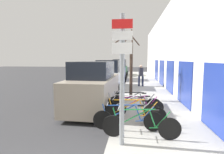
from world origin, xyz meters
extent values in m
plane|color=#333335|center=(0.00, 11.20, 0.00)|extent=(80.00, 80.00, 0.00)
cube|color=#9E9B93|center=(2.60, 14.00, 0.07)|extent=(3.20, 32.00, 0.15)
cube|color=silver|center=(4.35, 14.00, 3.25)|extent=(0.20, 32.00, 6.50)
cube|color=navy|center=(4.23, 4.00, 1.23)|extent=(0.03, 2.31, 2.17)
cube|color=navy|center=(4.23, 7.50, 1.23)|extent=(0.03, 2.31, 2.17)
cube|color=navy|center=(4.23, 11.00, 1.23)|extent=(0.03, 2.31, 2.17)
cube|color=navy|center=(4.23, 14.51, 1.23)|extent=(0.03, 2.31, 2.17)
cube|color=navy|center=(4.23, 18.01, 1.23)|extent=(0.03, 2.31, 2.17)
cylinder|color=gray|center=(1.40, 3.00, 1.86)|extent=(0.13, 0.13, 3.41)
cube|color=red|center=(1.40, 2.93, 3.30)|extent=(0.52, 0.02, 0.23)
cube|color=white|center=(1.40, 2.93, 3.02)|extent=(0.51, 0.02, 0.22)
cube|color=white|center=(1.40, 2.93, 2.70)|extent=(0.51, 0.02, 0.28)
cylinder|color=black|center=(1.12, 3.45, 0.47)|extent=(0.65, 0.04, 0.65)
cylinder|color=black|center=(2.73, 3.43, 0.47)|extent=(0.65, 0.04, 0.65)
cylinder|color=#197233|center=(1.72, 3.44, 0.77)|extent=(0.90, 0.05, 0.53)
cylinder|color=#197233|center=(1.80, 3.44, 1.00)|extent=(1.05, 0.05, 0.08)
cylinder|color=#197233|center=(2.24, 3.43, 0.75)|extent=(0.20, 0.04, 0.46)
cylinder|color=#197233|center=(2.45, 3.43, 0.50)|extent=(0.57, 0.04, 0.08)
cylinder|color=#197233|center=(2.53, 3.43, 0.72)|extent=(0.43, 0.04, 0.52)
cylinder|color=#197233|center=(1.20, 3.45, 0.75)|extent=(0.19, 0.04, 0.56)
cube|color=black|center=(2.33, 3.43, 0.99)|extent=(0.20, 0.08, 0.04)
cylinder|color=#99999E|center=(1.28, 3.45, 1.02)|extent=(0.03, 0.44, 0.02)
cylinder|color=black|center=(0.72, 3.93, 0.47)|extent=(0.63, 0.05, 0.63)
cylinder|color=black|center=(2.34, 3.97, 0.47)|extent=(0.63, 0.05, 0.63)
cylinder|color=#1E4799|center=(1.33, 3.95, 0.76)|extent=(0.91, 0.06, 0.52)
cylinder|color=#1E4799|center=(1.41, 3.95, 0.98)|extent=(1.06, 0.06, 0.08)
cylinder|color=#1E4799|center=(1.86, 3.96, 0.73)|extent=(0.20, 0.04, 0.45)
cylinder|color=#1E4799|center=(2.06, 3.97, 0.49)|extent=(0.57, 0.04, 0.08)
cylinder|color=#1E4799|center=(2.14, 3.97, 0.71)|extent=(0.43, 0.04, 0.51)
cylinder|color=#1E4799|center=(0.80, 3.93, 0.73)|extent=(0.19, 0.04, 0.55)
cube|color=black|center=(1.94, 3.96, 0.98)|extent=(0.20, 0.09, 0.04)
cylinder|color=#99999E|center=(0.88, 3.94, 1.00)|extent=(0.04, 0.44, 0.02)
cylinder|color=black|center=(0.85, 4.55, 0.48)|extent=(0.67, 0.09, 0.67)
cylinder|color=black|center=(2.51, 4.42, 0.48)|extent=(0.67, 0.09, 0.67)
cylinder|color=orange|center=(1.47, 4.50, 0.79)|extent=(0.93, 0.11, 0.55)
cylinder|color=orange|center=(1.56, 4.49, 1.03)|extent=(1.08, 0.12, 0.09)
cylinder|color=orange|center=(2.01, 4.46, 0.77)|extent=(0.20, 0.05, 0.48)
cylinder|color=orange|center=(2.22, 4.44, 0.51)|extent=(0.58, 0.08, 0.08)
cylinder|color=orange|center=(2.30, 4.43, 0.74)|extent=(0.44, 0.06, 0.53)
cylinder|color=orange|center=(0.93, 4.54, 0.77)|extent=(0.20, 0.05, 0.58)
cube|color=black|center=(2.09, 4.45, 1.02)|extent=(0.21, 0.10, 0.04)
cylinder|color=#99999E|center=(1.02, 4.54, 1.05)|extent=(0.06, 0.44, 0.02)
cylinder|color=black|center=(0.73, 5.29, 0.50)|extent=(0.67, 0.29, 0.70)
cylinder|color=black|center=(2.39, 4.65, 0.50)|extent=(0.67, 0.29, 0.70)
cylinder|color=#B7B7BC|center=(1.35, 5.05, 0.83)|extent=(0.94, 0.39, 0.58)
cylinder|color=#B7B7BC|center=(1.43, 5.02, 1.07)|extent=(1.09, 0.45, 0.09)
cylinder|color=#B7B7BC|center=(1.89, 4.84, 0.80)|extent=(0.21, 0.11, 0.51)
cylinder|color=#B7B7BC|center=(2.10, 4.76, 0.53)|extent=(0.59, 0.25, 0.08)
cylinder|color=#B7B7BC|center=(2.18, 4.73, 0.77)|extent=(0.45, 0.20, 0.56)
cylinder|color=#B7B7BC|center=(0.81, 5.26, 0.80)|extent=(0.21, 0.11, 0.61)
cube|color=black|center=(1.97, 4.81, 1.07)|extent=(0.22, 0.15, 0.04)
cylinder|color=#99999E|center=(0.89, 5.23, 1.10)|extent=(0.18, 0.42, 0.02)
cylinder|color=black|center=(1.15, 5.23, 0.45)|extent=(0.59, 0.19, 0.60)
cylinder|color=black|center=(2.66, 5.64, 0.45)|extent=(0.59, 0.19, 0.60)
cylinder|color=#8C1E72|center=(1.72, 5.39, 0.73)|extent=(0.86, 0.27, 0.50)
cylinder|color=#8C1E72|center=(1.79, 5.41, 0.94)|extent=(1.00, 0.30, 0.08)
cylinder|color=#8C1E72|center=(2.21, 5.52, 0.71)|extent=(0.19, 0.08, 0.44)
cylinder|color=#8C1E72|center=(2.40, 5.57, 0.47)|extent=(0.54, 0.17, 0.07)
cylinder|color=#8C1E72|center=(2.47, 5.59, 0.69)|extent=(0.41, 0.14, 0.49)
cylinder|color=#8C1E72|center=(1.22, 5.25, 0.71)|extent=(0.19, 0.08, 0.52)
cube|color=black|center=(2.28, 5.54, 0.94)|extent=(0.21, 0.13, 0.04)
cylinder|color=#99999E|center=(1.30, 5.27, 0.97)|extent=(0.14, 0.43, 0.02)
cylinder|color=black|center=(0.89, 6.03, 0.47)|extent=(0.64, 0.09, 0.64)
cylinder|color=black|center=(2.58, 5.87, 0.47)|extent=(0.64, 0.09, 0.64)
cylinder|color=black|center=(1.52, 5.97, 0.77)|extent=(0.95, 0.12, 0.53)
cylinder|color=black|center=(1.61, 5.96, 0.99)|extent=(1.10, 0.14, 0.08)
cylinder|color=black|center=(2.07, 5.92, 0.75)|extent=(0.21, 0.05, 0.46)
cylinder|color=black|center=(2.28, 5.90, 0.50)|extent=(0.60, 0.08, 0.08)
cylinder|color=black|center=(2.37, 5.89, 0.72)|extent=(0.45, 0.07, 0.52)
cylinder|color=black|center=(0.98, 6.02, 0.75)|extent=(0.20, 0.05, 0.56)
cube|color=black|center=(2.16, 5.91, 0.99)|extent=(0.21, 0.10, 0.04)
cylinder|color=#99999E|center=(1.06, 6.01, 1.02)|extent=(0.06, 0.44, 0.02)
cube|color=gray|center=(-0.19, 6.74, 0.86)|extent=(2.01, 4.61, 1.38)
cube|color=black|center=(-0.19, 6.56, 1.94)|extent=(1.76, 2.42, 0.77)
cylinder|color=black|center=(-1.08, 8.18, 0.31)|extent=(0.24, 0.63, 0.63)
cylinder|color=black|center=(0.79, 8.13, 0.31)|extent=(0.24, 0.63, 0.63)
cylinder|color=black|center=(-1.17, 5.36, 0.31)|extent=(0.24, 0.63, 0.63)
cylinder|color=black|center=(0.71, 5.30, 0.31)|extent=(0.24, 0.63, 0.63)
cube|color=#B2B7BC|center=(-0.20, 12.40, 0.80)|extent=(1.94, 4.37, 1.24)
cube|color=black|center=(-0.21, 12.23, 1.88)|extent=(1.70, 2.29, 0.92)
cylinder|color=black|center=(-1.09, 13.77, 0.32)|extent=(0.24, 0.65, 0.65)
cylinder|color=black|center=(0.75, 13.72, 0.32)|extent=(0.24, 0.65, 0.65)
cylinder|color=black|center=(-1.15, 11.09, 0.32)|extent=(0.24, 0.65, 0.65)
cylinder|color=black|center=(0.68, 11.04, 0.32)|extent=(0.24, 0.65, 0.65)
cube|color=navy|center=(-0.11, 17.79, 0.80)|extent=(2.00, 4.34, 1.27)
cube|color=black|center=(-0.10, 17.62, 1.83)|extent=(1.76, 2.28, 0.79)
cylinder|color=black|center=(-1.09, 19.10, 0.30)|extent=(0.23, 0.61, 0.61)
cylinder|color=black|center=(0.81, 19.15, 0.30)|extent=(0.23, 0.61, 0.61)
cylinder|color=black|center=(-1.02, 16.44, 0.30)|extent=(0.23, 0.61, 0.61)
cylinder|color=black|center=(0.87, 16.48, 0.30)|extent=(0.23, 0.61, 0.61)
cube|color=#144728|center=(-0.17, 23.41, 0.77)|extent=(1.98, 4.71, 1.18)
cube|color=black|center=(-0.17, 23.22, 1.87)|extent=(1.75, 2.47, 1.02)
cylinder|color=black|center=(-1.07, 24.88, 0.33)|extent=(0.24, 0.66, 0.66)
cylinder|color=black|center=(0.80, 24.83, 0.33)|extent=(0.24, 0.66, 0.66)
cylinder|color=black|center=(-1.14, 21.98, 0.33)|extent=(0.24, 0.66, 0.66)
cylinder|color=black|center=(0.73, 21.94, 0.33)|extent=(0.24, 0.66, 0.66)
cylinder|color=#1E2338|center=(2.21, 13.34, 0.58)|extent=(0.16, 0.16, 0.86)
cylinder|color=#1E2338|center=(2.51, 13.27, 0.58)|extent=(0.16, 0.16, 0.86)
cylinder|color=#26262D|center=(2.36, 13.31, 1.36)|extent=(0.40, 0.40, 0.68)
sphere|color=tan|center=(2.36, 13.31, 1.82)|extent=(0.23, 0.23, 0.23)
cylinder|color=#3D2D23|center=(1.58, 8.20, 1.69)|extent=(0.17, 0.17, 3.08)
cylinder|color=#3D2D23|center=(1.27, 8.29, 3.51)|extent=(0.68, 0.25, 0.62)
cylinder|color=#3D2D23|center=(1.61, 7.96, 3.62)|extent=(0.12, 0.55, 0.82)
cylinder|color=#3D2D23|center=(1.35, 8.01, 3.50)|extent=(0.54, 0.47, 0.58)
cylinder|color=#3D2D23|center=(1.81, 8.57, 3.46)|extent=(0.52, 0.79, 0.52)
cylinder|color=#3D2D23|center=(1.07, 8.20, 3.57)|extent=(1.06, 0.07, 0.73)
camera|label=1|loc=(1.67, -1.48, 2.44)|focal=28.00mm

